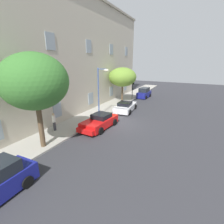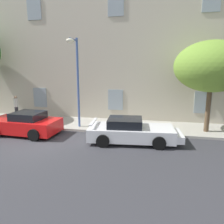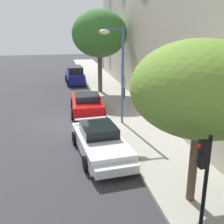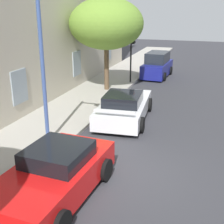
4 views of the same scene
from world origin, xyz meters
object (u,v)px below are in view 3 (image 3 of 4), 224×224
object	(u,v)px
pedestrian_admiring	(123,87)
tree_midblock	(99,34)
hatchback_distant	(75,76)
traffic_light	(203,177)
street_lamp	(115,58)
sportscar_red_lead	(87,103)
tree_near_kerb	(201,88)
sportscar_yellow_flank	(101,143)

from	to	relation	value
pedestrian_admiring	tree_midblock	bearing A→B (deg)	-150.98
pedestrian_admiring	hatchback_distant	bearing A→B (deg)	-155.24
traffic_light	street_lamp	distance (m)	10.29
sportscar_red_lead	hatchback_distant	bearing A→B (deg)	-179.74
street_lamp	tree_near_kerb	bearing A→B (deg)	6.38
hatchback_distant	pedestrian_admiring	world-z (taller)	pedestrian_admiring
sportscar_yellow_flank	street_lamp	distance (m)	5.30
pedestrian_admiring	street_lamp	bearing A→B (deg)	-18.72
traffic_light	sportscar_yellow_flank	bearing A→B (deg)	-167.79
sportscar_yellow_flank	hatchback_distant	distance (m)	16.54
sportscar_red_lead	street_lamp	xyz separation A→B (m)	(2.99, 1.35, 3.39)
tree_near_kerb	tree_midblock	size ratio (longest dim) A/B	0.78
tree_midblock	traffic_light	bearing A→B (deg)	-1.69
hatchback_distant	street_lamp	xyz separation A→B (m)	(12.75, 1.40, 3.19)
hatchback_distant	street_lamp	distance (m)	13.22
hatchback_distant	tree_midblock	distance (m)	6.46
hatchback_distant	street_lamp	world-z (taller)	street_lamp
street_lamp	sportscar_yellow_flank	bearing A→B (deg)	-21.30
pedestrian_admiring	sportscar_yellow_flank	bearing A→B (deg)	-19.77
sportscar_red_lead	traffic_light	bearing A→B (deg)	5.47
hatchback_distant	tree_midblock	world-z (taller)	tree_midblock
sportscar_red_lead	tree_midblock	world-z (taller)	tree_midblock
tree_near_kerb	street_lamp	size ratio (longest dim) A/B	0.96
hatchback_distant	tree_midblock	size ratio (longest dim) A/B	0.58
hatchback_distant	street_lamp	size ratio (longest dim) A/B	0.71
sportscar_yellow_flank	tree_near_kerb	bearing A→B (deg)	29.59
sportscar_yellow_flank	traffic_light	xyz separation A→B (m)	(6.39, 1.38, 1.82)
sportscar_yellow_flank	sportscar_red_lead	bearing A→B (deg)	178.97
hatchback_distant	traffic_light	world-z (taller)	traffic_light
traffic_light	pedestrian_admiring	world-z (taller)	traffic_light
tree_near_kerb	pedestrian_admiring	size ratio (longest dim) A/B	3.14
sportscar_red_lead	tree_midblock	distance (m)	7.09
street_lamp	sportscar_red_lead	bearing A→B (deg)	-155.63
tree_midblock	traffic_light	distance (m)	18.59
tree_midblock	street_lamp	bearing A→B (deg)	-3.12
sportscar_yellow_flank	pedestrian_admiring	xyz separation A→B (m)	(-9.39, 3.38, 0.44)
street_lamp	pedestrian_admiring	xyz separation A→B (m)	(-5.61, 1.90, -2.98)
tree_near_kerb	traffic_light	size ratio (longest dim) A/B	1.61
sportscar_red_lead	pedestrian_admiring	xyz separation A→B (m)	(-2.62, 3.25, 0.41)
sportscar_yellow_flank	tree_near_kerb	world-z (taller)	tree_near_kerb
sportscar_yellow_flank	traffic_light	bearing A→B (deg)	12.21
street_lamp	hatchback_distant	bearing A→B (deg)	-173.75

